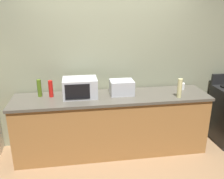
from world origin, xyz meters
TOP-DOWN VIEW (x-y plane):
  - ground_plane at (0.00, 0.00)m, footprint 8.00×8.00m
  - back_wall at (0.00, 0.81)m, footprint 6.40×0.10m
  - counter_run at (0.00, 0.40)m, footprint 2.84×0.64m
  - microwave at (-0.45, 0.45)m, footprint 0.48×0.35m
  - toaster_oven at (0.15, 0.46)m, footprint 0.34×0.26m
  - bottle_hot_sauce at (-0.86, 0.50)m, footprint 0.06×0.06m
  - bottle_olive_oil at (-1.02, 0.54)m, footprint 0.06×0.06m
  - bottle_vinegar at (0.94, 0.21)m, footprint 0.06×0.06m
  - mug_white at (1.13, 0.54)m, footprint 0.08×0.08m

SIDE VIEW (x-z plane):
  - ground_plane at x=0.00m, z-range 0.00..0.00m
  - counter_run at x=0.00m, z-range 0.00..0.90m
  - mug_white at x=1.13m, z-range 0.90..1.00m
  - toaster_oven at x=0.15m, z-range 0.90..1.11m
  - bottle_hot_sauce at x=-0.86m, z-range 0.90..1.14m
  - bottle_olive_oil at x=-1.02m, z-range 0.90..1.15m
  - microwave at x=-0.45m, z-range 0.90..1.17m
  - bottle_vinegar at x=0.94m, z-range 0.90..1.17m
  - back_wall at x=0.00m, z-range 0.00..2.70m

